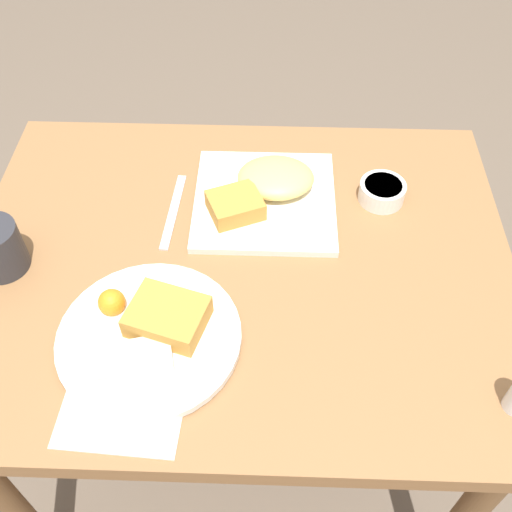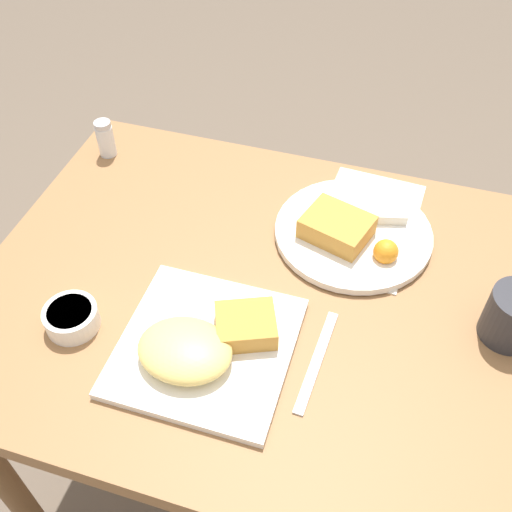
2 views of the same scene
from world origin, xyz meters
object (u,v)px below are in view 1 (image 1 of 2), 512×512
Objects in this scene: plate_oval_far at (150,333)px; sauce_ramekin at (382,191)px; plate_square_near at (265,192)px; butter_knife at (173,211)px.

plate_oval_far is 3.32× the size of sauce_ramekin.
sauce_ramekin is at bearing -140.04° from plate_oval_far.
plate_square_near is at bearing -118.37° from plate_oval_far.
sauce_ramekin is at bearing 100.33° from butter_knife.
plate_oval_far is 1.48× the size of butter_knife.
plate_oval_far is 0.51m from sauce_ramekin.
butter_knife is (0.17, 0.04, -0.02)m from plate_square_near.
plate_square_near is at bearing 105.31° from butter_knife.
plate_oval_far is at bearing 3.44° from butter_knife.
plate_square_near reaches higher than plate_oval_far.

